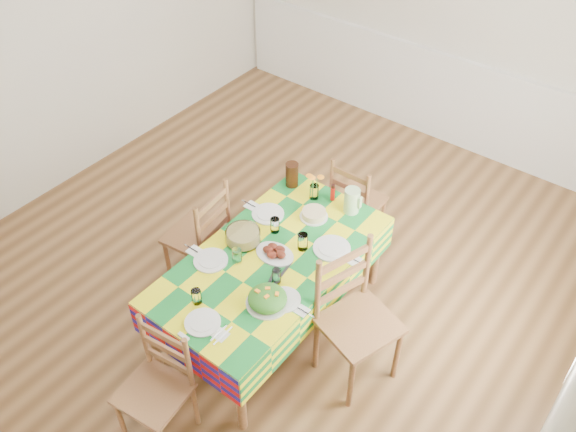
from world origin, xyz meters
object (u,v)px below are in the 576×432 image
Objects in this scene: meat_platter at (275,252)px; chair_near at (158,388)px; dining_table at (271,265)px; chair_right at (355,320)px; chair_left at (201,236)px; tea_pitcher at (292,175)px; chair_far at (355,203)px; green_pitcher at (352,201)px.

chair_near is at bearing -90.49° from meat_platter.
dining_table is 6.06× the size of meat_platter.
chair_left is at bearing 108.23° from chair_right.
dining_table is at bearing -97.25° from meat_platter.
meat_platter is 1.44× the size of tea_pitcher.
chair_near is at bearing 165.90° from chair_right.
chair_right reaches higher than chair_left.
chair_near reaches higher than dining_table.
chair_far is (0.01, 2.15, -0.01)m from chair_near.
green_pitcher is at bearing 115.05° from chair_far.
green_pitcher is at bearing 2.49° from tea_pitcher.
dining_table is 8.70× the size of tea_pitcher.
green_pitcher is 1.15m from chair_left.
chair_left reaches higher than dining_table.
chair_left reaches higher than tea_pitcher.
chair_left is at bearing -177.41° from meat_platter.
chair_near is 2.15m from chair_far.
chair_left reaches higher than meat_platter.
chair_right is at bearing -54.42° from green_pitcher.
green_pitcher is 0.52m from chair_far.
chair_near is 0.84× the size of chair_right.
chair_near is at bearing -78.76° from tea_pitcher.
dining_table is at bearing 82.80° from chair_near.
dining_table is 1.97× the size of chair_near.
green_pitcher is at bearing 77.10° from dining_table.
chair_far is at bearing 89.99° from dining_table.
meat_platter is 0.69m from chair_right.
meat_platter reaches higher than dining_table.
chair_near is at bearing -95.43° from green_pitcher.
meat_platter is at bearing 82.57° from chair_near.
chair_far reaches higher than meat_platter.
tea_pitcher is at bearing 118.58° from meat_platter.
chair_far reaches higher than dining_table.
chair_far is at bearing 115.35° from green_pitcher.
meat_platter is at bearing 105.98° from chair_right.
green_pitcher reaches higher than dining_table.
chair_far is 1.27m from chair_left.
green_pitcher is 0.22× the size of chair_near.
chair_left is (-0.67, 1.08, 0.03)m from chair_near.
chair_right reaches higher than dining_table.
chair_far is (0.00, 1.08, -0.18)m from dining_table.
dining_table is at bearing 89.70° from chair_far.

